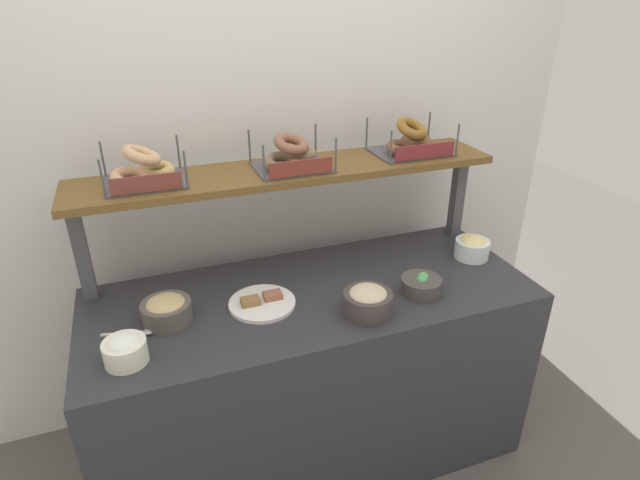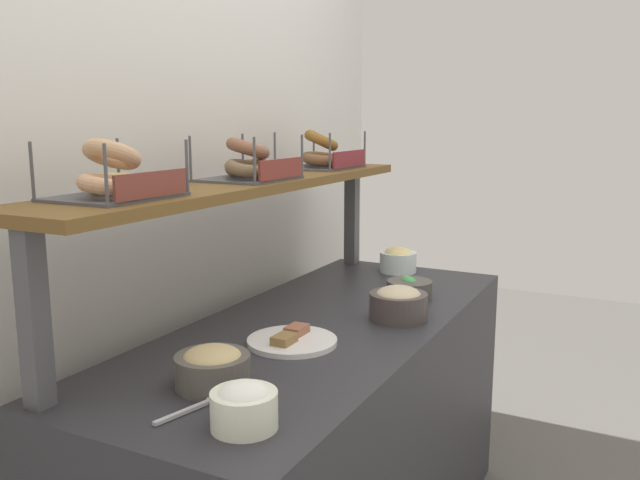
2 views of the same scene
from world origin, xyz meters
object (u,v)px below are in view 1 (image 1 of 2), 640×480
bowl_cream_cheese (125,349)px  bowl_veggie_mix (421,285)px  bowl_egg_salad (472,247)px  bagel_basket_cinnamon_raisin (411,142)px  serving_plate_white (262,303)px  bagel_basket_plain (144,171)px  bowl_hummus (166,310)px  bagel_basket_poppy (291,157)px  bowl_tuna_salad (368,300)px  serving_spoon_near_plate (137,333)px

bowl_cream_cheese → bowl_veggie_mix: 1.10m
bowl_egg_salad → bagel_basket_cinnamon_raisin: bearing=130.5°
bowl_egg_salad → serving_plate_white: bowl_egg_salad is taller
bagel_basket_plain → bowl_veggie_mix: bearing=-23.9°
bowl_hummus → bagel_basket_poppy: size_ratio=0.60×
bowl_cream_cheese → bagel_basket_poppy: (0.70, 0.44, 0.43)m
bowl_tuna_salad → bagel_basket_plain: 0.95m
bagel_basket_poppy → bowl_veggie_mix: bearing=-45.3°
bowl_egg_salad → bagel_basket_plain: 1.40m
bagel_basket_plain → serving_plate_white: bearing=-40.6°
serving_plate_white → bagel_basket_plain: bearing=139.4°
bowl_veggie_mix → serving_spoon_near_plate: bowl_veggie_mix is taller
bagel_basket_poppy → bowl_hummus: bearing=-155.5°
bagel_basket_cinnamon_raisin → bagel_basket_plain: bearing=179.9°
bowl_egg_salad → bagel_basket_plain: bearing=169.4°
bowl_hummus → serving_plate_white: bowl_hummus is taller
bowl_veggie_mix → bagel_basket_poppy: 0.72m
bagel_basket_cinnamon_raisin → serving_plate_white: bearing=-158.8°
bowl_cream_cheese → bowl_tuna_salad: 0.84m
bowl_cream_cheese → serving_spoon_near_plate: bowl_cream_cheese is taller
bagel_basket_poppy → bowl_tuna_salad: bearing=-73.0°
bowl_hummus → bagel_basket_plain: size_ratio=0.61×
bowl_cream_cheese → bagel_basket_plain: 0.65m
serving_plate_white → bagel_basket_poppy: bearing=51.9°
bagel_basket_poppy → bagel_basket_cinnamon_raisin: 0.55m
bowl_egg_salad → serving_spoon_near_plate: (-1.42, -0.08, -0.04)m
serving_spoon_near_plate → bagel_basket_plain: 0.58m
bowl_tuna_salad → bagel_basket_poppy: 0.64m
bowl_veggie_mix → bagel_basket_cinnamon_raisin: bearing=70.5°
bowl_hummus → bowl_veggie_mix: bearing=-8.6°
bowl_veggie_mix → bagel_basket_poppy: bagel_basket_poppy is taller
serving_plate_white → bagel_basket_poppy: (0.21, 0.27, 0.47)m
bagel_basket_plain → bagel_basket_cinnamon_raisin: bearing=-0.1°
bagel_basket_poppy → bagel_basket_plain: bearing=177.7°
bowl_cream_cheese → serving_plate_white: size_ratio=0.55×
bagel_basket_plain → bagel_basket_cinnamon_raisin: (1.10, -0.00, -0.00)m
bagel_basket_poppy → bagel_basket_cinnamon_raisin: bagel_basket_cinnamon_raisin is taller
bowl_egg_salad → serving_spoon_near_plate: bowl_egg_salad is taller
serving_spoon_near_plate → bagel_basket_cinnamon_raisin: (1.21, 0.32, 0.47)m
bowl_cream_cheese → serving_plate_white: bowl_cream_cheese is taller
bagel_basket_poppy → bagel_basket_cinnamon_raisin: (0.55, 0.02, -0.00)m
serving_spoon_near_plate → bagel_basket_plain: bearing=71.1°
bagel_basket_cinnamon_raisin → bowl_tuna_salad: bearing=-130.4°
bowl_cream_cheese → serving_plate_white: 0.52m
bowl_veggie_mix → bowl_tuna_salad: size_ratio=0.87×
bowl_hummus → bagel_basket_cinnamon_raisin: bearing=14.0°
serving_spoon_near_plate → bagel_basket_poppy: (0.67, 0.30, 0.47)m
bowl_hummus → bowl_tuna_salad: bowl_tuna_salad is taller
bowl_egg_salad → bowl_veggie_mix: bearing=-153.8°
bowl_cream_cheese → bowl_tuna_salad: (0.84, -0.02, 0.00)m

